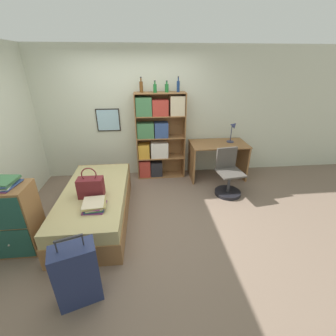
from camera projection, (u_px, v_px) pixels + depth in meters
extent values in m
plane|color=#756051|center=(137.00, 216.00, 3.68)|extent=(14.00, 14.00, 0.00)
cube|color=beige|center=(135.00, 115.00, 4.59)|extent=(10.00, 0.06, 2.60)
cube|color=black|center=(108.00, 120.00, 4.54)|extent=(0.47, 0.02, 0.45)
cube|color=#99C1D6|center=(108.00, 120.00, 4.53)|extent=(0.43, 0.01, 0.41)
cube|color=olive|center=(97.00, 210.00, 3.56)|extent=(0.96, 1.95, 0.32)
cube|color=tan|center=(95.00, 196.00, 3.45)|extent=(0.93, 1.92, 0.19)
cube|color=olive|center=(105.00, 177.00, 4.38)|extent=(0.96, 0.04, 0.51)
cube|color=maroon|center=(91.00, 187.00, 3.22)|extent=(0.36, 0.18, 0.29)
torus|color=maroon|center=(89.00, 175.00, 3.13)|extent=(0.21, 0.02, 0.21)
cube|color=#7A336B|center=(95.00, 207.00, 3.01)|extent=(0.28, 0.33, 0.01)
cube|color=#334C84|center=(95.00, 207.00, 3.01)|extent=(0.28, 0.32, 0.01)
cube|color=#427A4C|center=(95.00, 206.00, 3.00)|extent=(0.23, 0.30, 0.02)
cube|color=beige|center=(95.00, 205.00, 2.98)|extent=(0.26, 0.31, 0.01)
cube|color=#7A336B|center=(95.00, 204.00, 3.00)|extent=(0.25, 0.34, 0.01)
cube|color=#99894C|center=(94.00, 203.00, 2.98)|extent=(0.33, 0.33, 0.02)
cube|color=beige|center=(93.00, 202.00, 2.98)|extent=(0.30, 0.33, 0.01)
cube|color=navy|center=(77.00, 274.00, 2.26)|extent=(0.48, 0.36, 0.70)
cylinder|color=#2D2D33|center=(56.00, 247.00, 2.04)|extent=(0.01, 0.01, 0.12)
cylinder|color=#2D2D33|center=(83.00, 240.00, 2.12)|extent=(0.01, 0.01, 0.12)
cube|color=#2D2D33|center=(68.00, 239.00, 2.06)|extent=(0.25, 0.10, 0.02)
cube|color=olive|center=(13.00, 219.00, 2.86)|extent=(0.57, 0.41, 0.94)
cube|color=#1E4C42|center=(9.00, 245.00, 2.76)|extent=(0.53, 0.01, 0.43)
sphere|color=#B2A893|center=(9.00, 245.00, 2.75)|extent=(0.02, 0.02, 0.02)
cube|color=#7A336B|center=(5.00, 186.00, 2.67)|extent=(0.29, 0.35, 0.01)
cube|color=#334C84|center=(5.00, 185.00, 2.67)|extent=(0.33, 0.34, 0.01)
cube|color=silver|center=(1.00, 185.00, 2.65)|extent=(0.28, 0.34, 0.02)
cube|color=#427A4C|center=(3.00, 182.00, 2.66)|extent=(0.28, 0.33, 0.02)
cube|color=#334C84|center=(0.00, 182.00, 2.63)|extent=(0.28, 0.34, 0.01)
cube|color=#427A4C|center=(2.00, 181.00, 2.63)|extent=(0.30, 0.31, 0.02)
cube|color=olive|center=(137.00, 138.00, 4.59)|extent=(0.02, 0.31, 1.76)
cube|color=olive|center=(184.00, 136.00, 4.67)|extent=(0.02, 0.31, 1.76)
cube|color=olive|center=(160.00, 135.00, 4.76)|extent=(1.00, 0.01, 1.76)
cube|color=olive|center=(161.00, 175.00, 5.00)|extent=(0.96, 0.31, 0.02)
cube|color=olive|center=(161.00, 157.00, 4.82)|extent=(0.96, 0.31, 0.02)
cube|color=olive|center=(161.00, 137.00, 4.63)|extent=(0.96, 0.31, 0.02)
cube|color=olive|center=(160.00, 116.00, 4.44)|extent=(0.96, 0.31, 0.02)
cube|color=olive|center=(160.00, 93.00, 4.26)|extent=(0.96, 0.31, 0.02)
cube|color=#B2382D|center=(145.00, 168.00, 4.88)|extent=(0.23, 0.23, 0.36)
cube|color=#232328|center=(156.00, 168.00, 4.91)|extent=(0.25, 0.23, 0.32)
cube|color=gold|center=(144.00, 151.00, 4.71)|extent=(0.23, 0.23, 0.30)
cube|color=silver|center=(159.00, 149.00, 4.73)|extent=(0.36, 0.23, 0.33)
cube|color=#427A4C|center=(146.00, 130.00, 4.52)|extent=(0.33, 0.23, 0.30)
cube|color=#334C84|center=(161.00, 130.00, 4.55)|extent=(0.27, 0.23, 0.30)
cube|color=#427A4C|center=(144.00, 106.00, 4.32)|extent=(0.30, 0.23, 0.35)
cube|color=#B2382D|center=(160.00, 107.00, 4.36)|extent=(0.31, 0.23, 0.30)
cube|color=beige|center=(177.00, 105.00, 4.37)|extent=(0.28, 0.23, 0.37)
cylinder|color=brown|center=(141.00, 87.00, 4.20)|extent=(0.07, 0.07, 0.19)
cylinder|color=brown|center=(141.00, 80.00, 4.14)|extent=(0.03, 0.03, 0.06)
cylinder|color=#232328|center=(141.00, 77.00, 4.12)|extent=(0.03, 0.03, 0.02)
cylinder|color=#1E6B2D|center=(155.00, 88.00, 4.17)|extent=(0.07, 0.07, 0.15)
cylinder|color=#1E6B2D|center=(155.00, 83.00, 4.13)|extent=(0.03, 0.03, 0.05)
cylinder|color=#232328|center=(155.00, 81.00, 4.12)|extent=(0.03, 0.03, 0.02)
cylinder|color=#1E6B2D|center=(167.00, 88.00, 4.23)|extent=(0.07, 0.07, 0.15)
cylinder|color=#1E6B2D|center=(167.00, 83.00, 4.19)|extent=(0.03, 0.03, 0.05)
cylinder|color=#232328|center=(167.00, 81.00, 4.18)|extent=(0.03, 0.03, 0.02)
cylinder|color=navy|center=(178.00, 87.00, 4.25)|extent=(0.06, 0.06, 0.20)
cylinder|color=navy|center=(178.00, 79.00, 4.19)|extent=(0.02, 0.02, 0.06)
cylinder|color=#232328|center=(178.00, 77.00, 4.17)|extent=(0.03, 0.03, 0.02)
cube|color=olive|center=(219.00, 144.00, 4.63)|extent=(1.15, 0.67, 0.02)
cube|color=olive|center=(191.00, 162.00, 4.74)|extent=(0.03, 0.63, 0.74)
cube|color=olive|center=(242.00, 160.00, 4.84)|extent=(0.03, 0.63, 0.74)
cylinder|color=navy|center=(230.00, 142.00, 4.69)|extent=(0.14, 0.14, 0.02)
cylinder|color=navy|center=(231.00, 134.00, 4.62)|extent=(0.02, 0.02, 0.32)
cone|color=navy|center=(234.00, 125.00, 4.54)|extent=(0.16, 0.12, 0.16)
cylinder|color=black|center=(228.00, 193.00, 4.28)|extent=(0.49, 0.49, 0.06)
cylinder|color=#333338|center=(229.00, 184.00, 4.20)|extent=(0.05, 0.05, 0.44)
cube|color=#47423D|center=(230.00, 173.00, 4.09)|extent=(0.50, 0.50, 0.03)
cube|color=#47423D|center=(226.00, 158.00, 4.18)|extent=(0.40, 0.09, 0.40)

